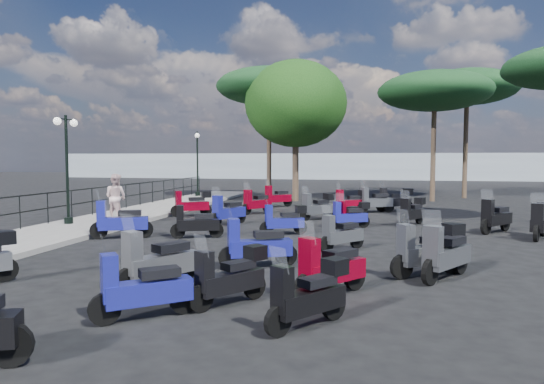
% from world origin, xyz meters
% --- Properties ---
extents(ground, '(120.00, 120.00, 0.00)m').
position_xyz_m(ground, '(0.00, 0.00, 0.00)').
color(ground, black).
rests_on(ground, ground).
extents(sidewalk, '(3.00, 30.00, 0.15)m').
position_xyz_m(sidewalk, '(-6.50, 3.00, 0.07)').
color(sidewalk, slate).
rests_on(sidewalk, ground).
extents(railing, '(0.04, 26.04, 1.10)m').
position_xyz_m(railing, '(-7.80, 2.80, 0.90)').
color(railing, black).
rests_on(railing, sidewalk).
extents(lamp_post_1, '(0.31, 1.12, 3.80)m').
position_xyz_m(lamp_post_1, '(-7.11, 0.92, 2.31)').
color(lamp_post_1, black).
rests_on(lamp_post_1, sidewalk).
extents(lamp_post_2, '(0.59, 1.09, 3.91)m').
position_xyz_m(lamp_post_2, '(-7.16, 13.81, 2.38)').
color(lamp_post_2, black).
rests_on(lamp_post_2, sidewalk).
extents(pedestrian_far, '(0.94, 0.79, 1.73)m').
position_xyz_m(pedestrian_far, '(-5.94, 2.09, 1.01)').
color(pedestrian_far, beige).
rests_on(pedestrian_far, sidewalk).
extents(scooter_1, '(1.56, 0.79, 1.30)m').
position_xyz_m(scooter_1, '(-1.92, -0.26, 0.45)').
color(scooter_1, black).
rests_on(scooter_1, ground).
extents(scooter_2, '(1.77, 0.96, 1.49)m').
position_xyz_m(scooter_2, '(-4.14, -0.81, 0.52)').
color(scooter_2, black).
rests_on(scooter_2, ground).
extents(scooter_3, '(1.09, 1.50, 1.39)m').
position_xyz_m(scooter_3, '(-1.64, 6.39, 0.48)').
color(scooter_3, black).
rests_on(scooter_3, ground).
extents(scooter_4, '(1.54, 1.11, 1.39)m').
position_xyz_m(scooter_4, '(-4.08, 4.96, 0.52)').
color(scooter_4, black).
rests_on(scooter_4, ground).
extents(scooter_6, '(1.05, 1.34, 1.24)m').
position_xyz_m(scooter_6, '(1.09, -6.54, 0.47)').
color(scooter_6, black).
rests_on(scooter_6, ground).
extents(scooter_7, '(1.47, 0.82, 1.24)m').
position_xyz_m(scooter_7, '(0.62, 0.94, 0.47)').
color(scooter_7, black).
rests_on(scooter_7, ground).
extents(scooter_8, '(0.98, 1.65, 1.43)m').
position_xyz_m(scooter_8, '(-1.82, 2.72, 0.49)').
color(scooter_8, black).
rests_on(scooter_8, ground).
extents(scooter_9, '(1.31, 1.33, 1.40)m').
position_xyz_m(scooter_9, '(-1.34, 9.50, 0.49)').
color(scooter_9, black).
rests_on(scooter_9, ground).
extents(scooter_10, '(1.10, 1.65, 1.48)m').
position_xyz_m(scooter_10, '(-0.48, -5.94, 0.51)').
color(scooter_10, black).
rests_on(scooter_10, ground).
extents(scooter_11, '(1.37, 1.14, 1.34)m').
position_xyz_m(scooter_11, '(0.02, -7.53, 0.46)').
color(scooter_11, black).
rests_on(scooter_11, ground).
extents(scooter_12, '(1.68, 0.94, 1.43)m').
position_xyz_m(scooter_12, '(0.87, -3.78, 0.50)').
color(scooter_12, black).
rests_on(scooter_12, ground).
extents(scooter_13, '(1.40, 0.84, 1.20)m').
position_xyz_m(scooter_13, '(2.61, 2.86, 0.45)').
color(scooter_13, black).
rests_on(scooter_13, ground).
extents(scooter_14, '(1.27, 1.39, 1.37)m').
position_xyz_m(scooter_14, '(1.22, 4.93, 0.52)').
color(scooter_14, black).
rests_on(scooter_14, ground).
extents(scooter_15, '(1.54, 1.05, 1.37)m').
position_xyz_m(scooter_15, '(2.42, 7.48, 0.51)').
color(scooter_15, black).
rests_on(scooter_15, ground).
extents(scooter_16, '(1.09, 1.32, 1.25)m').
position_xyz_m(scooter_16, '(2.52, -7.35, 0.47)').
color(scooter_16, black).
rests_on(scooter_16, ground).
extents(scooter_17, '(1.18, 1.45, 1.41)m').
position_xyz_m(scooter_17, '(2.68, -5.70, 0.49)').
color(scooter_17, black).
rests_on(scooter_17, ground).
extents(scooter_18, '(1.12, 1.24, 1.25)m').
position_xyz_m(scooter_18, '(2.58, -1.39, 0.44)').
color(scooter_18, black).
rests_on(scooter_18, ground).
extents(scooter_19, '(0.90, 1.38, 1.23)m').
position_xyz_m(scooter_19, '(2.54, 3.18, 0.43)').
color(scooter_19, black).
rests_on(scooter_19, ground).
extents(scooter_20, '(1.00, 1.48, 1.31)m').
position_xyz_m(scooter_20, '(4.80, 4.06, 0.49)').
color(scooter_20, black).
rests_on(scooter_20, ground).
extents(scooter_21, '(1.66, 1.09, 1.48)m').
position_xyz_m(scooter_21, '(3.47, 7.91, 0.51)').
color(scooter_21, black).
rests_on(scooter_21, ground).
extents(scooter_23, '(1.57, 1.15, 1.42)m').
position_xyz_m(scooter_23, '(4.55, -3.79, 0.54)').
color(scooter_23, black).
rests_on(scooter_23, ground).
extents(scooter_24, '(1.13, 1.59, 1.46)m').
position_xyz_m(scooter_24, '(4.85, -4.02, 0.51)').
color(scooter_24, black).
rests_on(scooter_24, ground).
extents(scooter_25, '(0.97, 1.69, 1.44)m').
position_xyz_m(scooter_25, '(8.38, 1.80, 0.54)').
color(scooter_25, black).
rests_on(scooter_25, ground).
extents(scooter_26, '(1.24, 1.48, 1.45)m').
position_xyz_m(scooter_26, '(7.33, 2.77, 0.50)').
color(scooter_26, black).
rests_on(scooter_26, ground).
extents(scooter_27, '(1.67, 0.90, 1.40)m').
position_xyz_m(scooter_27, '(4.37, 8.60, 0.53)').
color(scooter_27, black).
rests_on(scooter_27, ground).
extents(broadleaf_tree, '(5.77, 5.77, 7.97)m').
position_xyz_m(broadleaf_tree, '(-1.00, 13.15, 5.50)').
color(broadleaf_tree, '#38281E').
rests_on(broadleaf_tree, ground).
extents(pine_0, '(6.32, 6.32, 7.30)m').
position_xyz_m(pine_0, '(6.66, 14.62, 6.18)').
color(pine_0, '#38281E').
rests_on(pine_0, ground).
extents(pine_1, '(6.08, 6.08, 7.79)m').
position_xyz_m(pine_1, '(8.83, 17.28, 6.70)').
color(pine_1, '#38281E').
rests_on(pine_1, ground).
extents(pine_2, '(6.42, 6.42, 7.91)m').
position_xyz_m(pine_2, '(-2.92, 14.87, 6.77)').
color(pine_2, '#38281E').
rests_on(pine_2, ground).
extents(distant_hills, '(70.00, 8.00, 3.00)m').
position_xyz_m(distant_hills, '(0.00, 45.00, 1.50)').
color(distant_hills, gray).
rests_on(distant_hills, ground).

